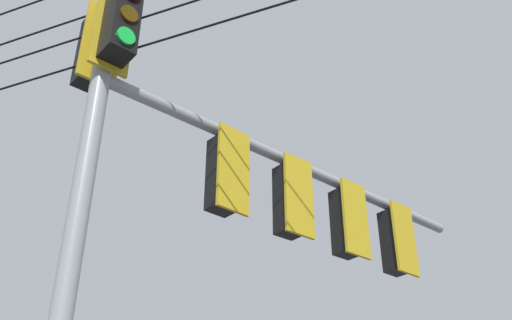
{
  "coord_description": "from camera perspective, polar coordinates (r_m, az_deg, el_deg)",
  "views": [
    {
      "loc": [
        -2.43,
        -4.03,
        2.17
      ],
      "look_at": [
        2.95,
        -0.88,
        5.85
      ],
      "focal_mm": 42.17,
      "sensor_mm": 36.0,
      "label": 1
    }
  ],
  "objects": [
    {
      "name": "signal_mast_assembly",
      "position": [
        6.66,
        -3.04,
        -3.4
      ],
      "size": [
        5.85,
        2.5,
        7.1
      ],
      "color": "gray",
      "rests_on": "ground"
    },
    {
      "name": "overhead_wire_span",
      "position": [
        7.68,
        -21.65,
        10.0
      ],
      "size": [
        3.97,
        28.14,
        1.5
      ],
      "color": "black"
    }
  ]
}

